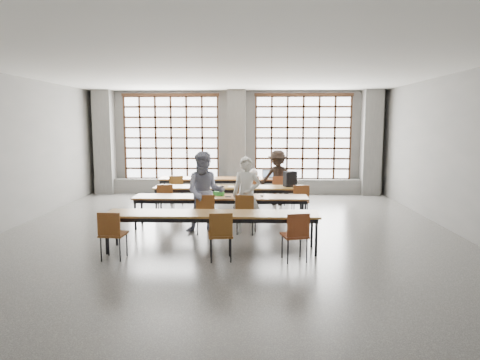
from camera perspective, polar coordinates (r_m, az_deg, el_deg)
name	(u,v)px	position (r m, az deg, el deg)	size (l,w,h in m)	color
floor	(228,232)	(9.54, -1.59, -7.00)	(11.00, 11.00, 0.00)	#4A4A47
ceiling	(228,71)	(9.29, -1.67, 14.37)	(11.00, 11.00, 0.00)	silver
wall_back	(237,142)	(14.74, -0.41, 5.06)	(10.00, 10.00, 0.00)	#61615E
wall_front	(193,198)	(3.81, -6.35, -2.34)	(10.00, 10.00, 0.00)	#61615E
wall_left	(0,153)	(10.76, -29.31, 3.15)	(11.00, 11.00, 0.00)	#61615E
wall_right	(462,154)	(10.26, 27.52, 3.09)	(11.00, 11.00, 0.00)	#61615E
column_left	(105,142)	(15.30, -17.61, 4.80)	(0.60, 0.55, 3.50)	#5A5A57
column_mid	(237,143)	(14.46, -0.45, 5.01)	(0.60, 0.55, 3.50)	#5A5A57
column_right	(371,143)	(14.98, 17.07, 4.77)	(0.60, 0.55, 3.50)	#5A5A57
window_left	(171,138)	(14.90, -9.14, 5.57)	(3.32, 0.12, 3.00)	white
window_right	(303,138)	(14.74, 8.39, 5.56)	(3.32, 0.12, 3.00)	white
sill_ledge	(237,186)	(14.68, -0.44, -0.84)	(9.80, 0.35, 0.50)	#5A5A57
desk_row_a	(225,180)	(13.15, -2.07, -0.01)	(4.00, 0.70, 0.73)	brown
desk_row_b	(230,189)	(11.38, -1.36, -1.19)	(4.00, 0.70, 0.73)	brown
desk_row_c	(221,199)	(9.88, -2.59, -2.54)	(4.00, 0.70, 0.73)	brown
desk_row_d	(212,216)	(8.09, -3.76, -4.84)	(4.00, 0.70, 0.73)	brown
chair_back_left	(176,187)	(12.71, -8.50, -0.93)	(0.49, 0.49, 0.88)	brown
chair_back_mid	(251,187)	(12.52, 1.48, -0.98)	(0.50, 0.50, 0.88)	brown
chair_back_right	(278,187)	(12.54, 5.12, -1.00)	(0.48, 0.49, 0.88)	brown
chair_mid_left	(166,197)	(10.99, -9.88, -2.30)	(0.44, 0.45, 0.88)	brown
chair_mid_centre	(244,198)	(10.77, 0.47, -2.39)	(0.52, 0.52, 0.88)	brown
chair_mid_right	(300,198)	(10.83, 8.05, -2.40)	(0.45, 0.45, 0.88)	brown
chair_front_left	(205,210)	(9.32, -4.65, -3.99)	(0.47, 0.47, 0.88)	brown
chair_front_right	(246,210)	(9.27, 0.75, -4.03)	(0.49, 0.49, 0.88)	brown
chair_near_left	(112,230)	(7.86, -16.74, -6.47)	(0.44, 0.45, 0.88)	brown
chair_near_mid	(221,231)	(7.49, -2.60, -6.85)	(0.47, 0.47, 0.88)	brown
chair_near_right	(296,232)	(7.51, 7.48, -6.86)	(0.50, 0.50, 0.88)	brown
student_male	(246,195)	(9.33, 0.86, -2.04)	(0.61, 0.40, 1.68)	silver
student_female	(205,193)	(9.38, -4.65, -1.68)	(0.87, 0.68, 1.79)	#1A2150
student_back	(278,178)	(12.63, 5.04, 0.31)	(1.04, 0.60, 1.62)	black
laptop_front	(245,193)	(9.94, 0.72, -1.74)	(0.43, 0.40, 0.26)	#AAAAAF
laptop_back	(268,176)	(13.22, 3.79, 0.58)	(0.38, 0.32, 0.26)	#B3B3B8
mouse	(262,196)	(9.82, 2.94, -2.11)	(0.10, 0.06, 0.04)	silver
green_box	(219,194)	(9.95, -2.85, -1.83)	(0.25, 0.09, 0.09)	#2D8B2E
phone	(228,197)	(9.76, -1.58, -2.23)	(0.13, 0.06, 0.01)	black
paper_sheet_b	(218,187)	(11.34, -2.89, -0.89)	(0.30, 0.21, 0.00)	silver
paper_sheet_c	(234,186)	(11.37, -0.86, -0.86)	(0.30, 0.21, 0.00)	white
backpack	(290,179)	(11.42, 6.69, 0.13)	(0.32, 0.20, 0.40)	black
plastic_bag	(254,173)	(13.14, 1.86, 0.91)	(0.26, 0.21, 0.29)	silver
red_pouch	(113,231)	(7.94, -16.52, -6.59)	(0.20, 0.08, 0.06)	#B31916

